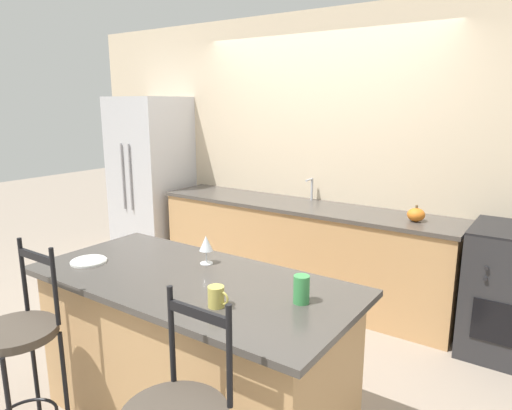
# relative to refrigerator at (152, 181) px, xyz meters

# --- Properties ---
(ground_plane) EXTENTS (18.00, 18.00, 0.00)m
(ground_plane) POSITION_rel_refrigerator_xyz_m (1.94, -0.29, -0.96)
(ground_plane) COLOR gray
(wall_back) EXTENTS (6.00, 0.07, 2.70)m
(wall_back) POSITION_rel_refrigerator_xyz_m (1.94, 0.38, 0.39)
(wall_back) COLOR beige
(wall_back) RESTS_ON ground_plane
(back_counter) EXTENTS (2.95, 0.65, 0.92)m
(back_counter) POSITION_rel_refrigerator_xyz_m (1.94, 0.07, -0.50)
(back_counter) COLOR tan
(back_counter) RESTS_ON ground_plane
(sink_faucet) EXTENTS (0.02, 0.13, 0.22)m
(sink_faucet) POSITION_rel_refrigerator_xyz_m (1.94, 0.27, 0.10)
(sink_faucet) COLOR #ADAFB5
(sink_faucet) RESTS_ON back_counter
(kitchen_island) EXTENTS (1.88, 0.89, 0.91)m
(kitchen_island) POSITION_rel_refrigerator_xyz_m (2.33, -1.90, -0.50)
(kitchen_island) COLOR tan
(kitchen_island) RESTS_ON ground_plane
(refrigerator) EXTENTS (0.76, 0.74, 1.92)m
(refrigerator) POSITION_rel_refrigerator_xyz_m (0.00, 0.00, 0.00)
(refrigerator) COLOR #BCBCC1
(refrigerator) RESTS_ON ground_plane
(bar_stool_near) EXTENTS (0.41, 0.41, 1.16)m
(bar_stool_near) POSITION_rel_refrigerator_xyz_m (1.77, -2.58, -0.35)
(bar_stool_near) COLOR black
(bar_stool_near) RESTS_ON ground_plane
(dinner_plate) EXTENTS (0.21, 0.21, 0.02)m
(dinner_plate) POSITION_rel_refrigerator_xyz_m (1.65, -2.06, -0.04)
(dinner_plate) COLOR white
(dinner_plate) RESTS_ON kitchen_island
(wine_glass) EXTENTS (0.08, 0.08, 0.17)m
(wine_glass) POSITION_rel_refrigerator_xyz_m (2.26, -1.67, 0.07)
(wine_glass) COLOR white
(wine_glass) RESTS_ON kitchen_island
(coffee_mug) EXTENTS (0.11, 0.08, 0.10)m
(coffee_mug) POSITION_rel_refrigerator_xyz_m (2.69, -2.10, 0.00)
(coffee_mug) COLOR #C1B251
(coffee_mug) RESTS_ON kitchen_island
(tumbler_cup) EXTENTS (0.08, 0.08, 0.14)m
(tumbler_cup) POSITION_rel_refrigerator_xyz_m (3.00, -1.83, 0.02)
(tumbler_cup) COLOR #3D934C
(tumbler_cup) RESTS_ON kitchen_island
(pumpkin_decoration) EXTENTS (0.14, 0.14, 0.13)m
(pumpkin_decoration) POSITION_rel_refrigerator_xyz_m (3.02, 0.03, 0.01)
(pumpkin_decoration) COLOR orange
(pumpkin_decoration) RESTS_ON back_counter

